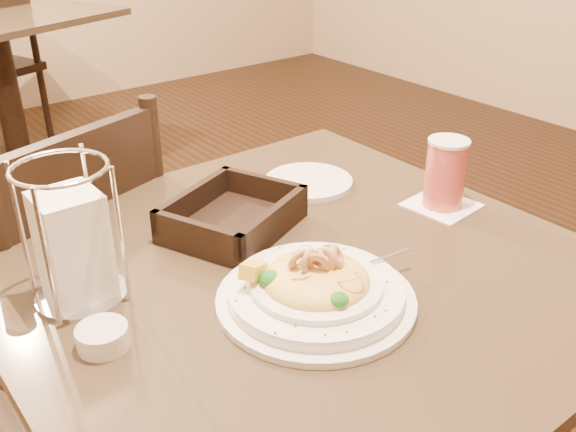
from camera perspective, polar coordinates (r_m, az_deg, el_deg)
main_table at (r=1.17m, az=0.62°, el=-14.42°), size 0.90×0.90×0.76m
background_table at (r=3.45m, az=-24.15°, el=12.17°), size 1.14×1.14×0.76m
dining_chair_near at (r=1.49m, az=-19.23°, el=-7.06°), size 0.53×0.53×0.93m
pasta_bowl at (r=0.93m, az=2.47°, el=-6.38°), size 0.32×0.29×0.09m
drink_glass at (r=1.22m, az=13.80°, el=3.65°), size 0.13×0.13×0.13m
bread_basket at (r=1.12m, az=-4.93°, el=-0.19°), size 0.27×0.25×0.06m
napkin_caddy at (r=0.96m, az=-18.59°, el=-2.31°), size 0.13×0.13×0.21m
side_plate at (r=1.30m, az=1.83°, el=3.06°), size 0.22×0.22×0.01m
butter_ramekin at (r=0.89m, az=-16.16°, el=-10.30°), size 0.08×0.08×0.03m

